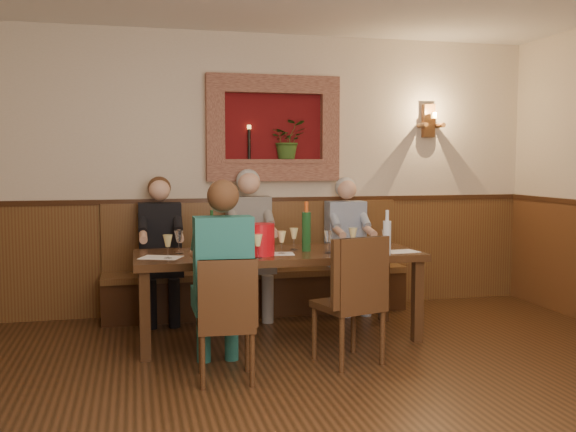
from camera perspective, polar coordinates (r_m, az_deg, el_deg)
The scene contains 31 objects.
ground_plane at distance 3.93m, azimuth 5.33°, elevation -17.85°, with size 6.00×6.00×0.00m, color black.
room_shell at distance 3.65m, azimuth 5.57°, elevation 10.69°, with size 6.04×6.04×2.82m.
wainscoting at distance 3.74m, azimuth 5.40°, elevation -9.54°, with size 6.02×6.02×1.15m.
wall_niche at distance 6.54m, azimuth -0.95°, elevation 7.40°, with size 1.36×0.30×1.06m.
wall_sconce at distance 7.08m, azimuth 12.44°, elevation 8.20°, with size 0.25×0.20×0.35m.
dining_table at distance 5.47m, azimuth -0.90°, elevation -3.98°, with size 2.40×0.90×0.75m.
bench at distance 6.44m, azimuth -2.74°, elevation -5.77°, with size 3.00×0.45×1.11m.
chair_near_left at distance 4.53m, azimuth -5.54°, elevation -11.35°, with size 0.41×0.41×0.87m.
chair_near_right at distance 4.91m, azimuth 5.49°, elevation -9.71°, with size 0.53×0.53×0.97m.
person_bench_left at distance 6.19m, azimuth -11.23°, elevation -4.05°, with size 0.40×0.49×1.38m.
person_bench_mid at distance 6.28m, azimuth -3.38°, elevation -3.55°, with size 0.43×0.53×1.44m.
person_bench_right at distance 6.54m, azimuth 5.35°, elevation -3.57°, with size 0.39×0.48×1.36m.
person_chair_front at distance 4.64m, azimuth -5.89°, elevation -6.89°, with size 0.41×0.50×1.39m.
spittoon_bucket at distance 5.25m, azimuth -2.45°, elevation -2.11°, with size 0.23×0.23×0.26m, color red.
wine_bottle_green_a at distance 5.50m, azimuth 1.64°, elevation -1.29°, with size 0.10×0.10×0.43m.
wine_bottle_green_b at distance 5.48m, azimuth -6.78°, elevation -1.69°, with size 0.08×0.08×0.36m.
water_bottle at distance 5.37m, azimuth 8.79°, elevation -1.80°, with size 0.09×0.09×0.37m.
tasting_sheet_a at distance 5.23m, azimuth -11.23°, elevation -3.63°, with size 0.31×0.22×0.00m, color white.
tasting_sheet_b at distance 5.34m, azimuth -0.93°, elevation -3.37°, with size 0.27×0.19×0.00m, color white.
tasting_sheet_c at distance 5.56m, azimuth 10.02°, elevation -3.12°, with size 0.28×0.20×0.00m, color white.
tasting_sheet_d at distance 5.12m, azimuth -4.89°, elevation -3.74°, with size 0.26×0.18×0.00m, color white.
wine_glass_0 at distance 5.62m, azimuth 5.79°, elevation -2.01°, with size 0.08×0.08×0.19m, color #FBEC96, non-canonical shape.
wine_glass_1 at distance 5.44m, azimuth -4.02°, elevation -2.24°, with size 0.08×0.08×0.19m, color white, non-canonical shape.
wine_glass_2 at distance 5.53m, azimuth 8.68°, elevation -2.16°, with size 0.08×0.08×0.19m, color white, non-canonical shape.
wine_glass_3 at distance 5.58m, azimuth 0.53°, elevation -2.04°, with size 0.08×0.08×0.19m, color #FBEC96, non-canonical shape.
wine_glass_4 at distance 5.15m, azimuth -10.63°, elevation -2.70°, with size 0.08×0.08×0.19m, color #FBEC96, non-canonical shape.
wine_glass_5 at distance 5.45m, azimuth -9.69°, elevation -2.28°, with size 0.08×0.08×0.19m, color white, non-canonical shape.
wine_glass_6 at distance 5.38m, azimuth 3.59°, elevation -2.31°, with size 0.08×0.08×0.19m, color white, non-canonical shape.
wine_glass_7 at distance 5.22m, azimuth -6.60°, elevation -2.56°, with size 0.08×0.08×0.19m, color #FBEC96, non-canonical shape.
wine_glass_8 at distance 5.33m, azimuth -0.57°, elevation -2.36°, with size 0.08×0.08×0.19m, color #FBEC96, non-canonical shape.
wine_glass_9 at distance 5.10m, azimuth -2.70°, elevation -2.70°, with size 0.08×0.08×0.19m, color #FBEC96, non-canonical shape.
Camera 1 is at (-1.18, -3.43, 1.52)m, focal length 40.00 mm.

